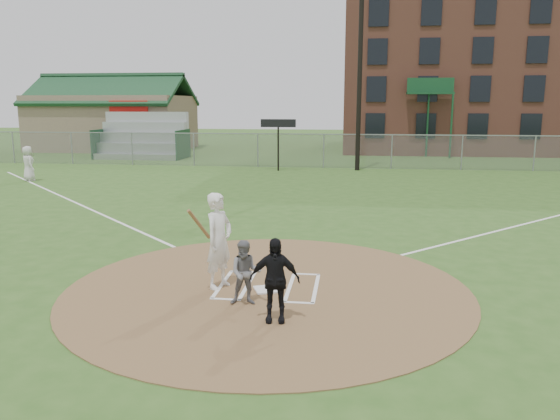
# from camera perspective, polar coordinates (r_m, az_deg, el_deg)

# --- Properties ---
(ground) EXTENTS (140.00, 140.00, 0.00)m
(ground) POSITION_cam_1_polar(r_m,az_deg,el_deg) (11.51, -1.32, -8.29)
(ground) COLOR #31571E
(ground) RESTS_ON ground
(dirt_circle) EXTENTS (8.40, 8.40, 0.02)m
(dirt_circle) POSITION_cam_1_polar(r_m,az_deg,el_deg) (11.50, -1.32, -8.24)
(dirt_circle) COLOR brown
(dirt_circle) RESTS_ON ground
(home_plate) EXTENTS (0.63, 0.63, 0.03)m
(home_plate) POSITION_cam_1_polar(r_m,az_deg,el_deg) (11.40, -1.39, -8.29)
(home_plate) COLOR white
(home_plate) RESTS_ON dirt_circle
(foul_line_third) EXTENTS (17.04, 17.04, 0.01)m
(foul_line_third) POSITION_cam_1_polar(r_m,az_deg,el_deg) (22.75, -20.61, 0.74)
(foul_line_third) COLOR white
(foul_line_third) RESTS_ON ground
(catcher) EXTENTS (0.67, 0.56, 1.26)m
(catcher) POSITION_cam_1_polar(r_m,az_deg,el_deg) (10.47, -3.61, -6.55)
(catcher) COLOR slate
(catcher) RESTS_ON dirt_circle
(umpire) EXTENTS (0.91, 0.43, 1.52)m
(umpire) POSITION_cam_1_polar(r_m,az_deg,el_deg) (9.63, -0.58, -7.31)
(umpire) COLOR black
(umpire) RESTS_ON dirt_circle
(ondeck_player) EXTENTS (1.00, 0.97, 1.73)m
(ondeck_player) POSITION_cam_1_polar(r_m,az_deg,el_deg) (29.91, -24.82, 4.42)
(ondeck_player) COLOR silver
(ondeck_player) RESTS_ON ground
(batters_boxes) EXTENTS (2.08, 1.88, 0.01)m
(batters_boxes) POSITION_cam_1_polar(r_m,az_deg,el_deg) (11.64, -1.20, -7.93)
(batters_boxes) COLOR white
(batters_boxes) RESTS_ON dirt_circle
(batter_at_plate) EXTENTS (0.85, 1.11, 2.00)m
(batter_at_plate) POSITION_cam_1_polar(r_m,az_deg,el_deg) (11.37, -6.41, -3.19)
(batter_at_plate) COLOR white
(batter_at_plate) RESTS_ON dirt_circle
(outfield_fence) EXTENTS (56.08, 0.08, 2.03)m
(outfield_fence) POSITION_cam_1_polar(r_m,az_deg,el_deg) (32.89, 4.59, 6.19)
(outfield_fence) COLOR slate
(outfield_fence) RESTS_ON ground
(bleachers) EXTENTS (6.08, 3.20, 3.20)m
(bleachers) POSITION_cam_1_polar(r_m,az_deg,el_deg) (39.80, -14.27, 7.57)
(bleachers) COLOR #B7BABF
(bleachers) RESTS_ON ground
(clubhouse) EXTENTS (12.20, 8.71, 6.23)m
(clubhouse) POSITION_cam_1_polar(r_m,az_deg,el_deg) (47.96, -16.92, 8.94)
(clubhouse) COLOR #8C755F
(clubhouse) RESTS_ON ground
(brick_warehouse) EXTENTS (30.00, 17.17, 15.00)m
(brick_warehouse) POSITION_cam_1_polar(r_m,az_deg,el_deg) (50.88, 24.65, 14.29)
(brick_warehouse) COLOR #92503F
(brick_warehouse) RESTS_ON ground
(light_pole) EXTENTS (1.20, 0.30, 12.22)m
(light_pole) POSITION_cam_1_polar(r_m,az_deg,el_deg) (31.85, 8.39, 16.03)
(light_pole) COLOR black
(light_pole) RESTS_ON ground
(scoreboard_sign) EXTENTS (2.00, 0.10, 2.93)m
(scoreboard_sign) POSITION_cam_1_polar(r_m,az_deg,el_deg) (31.24, -0.19, 8.49)
(scoreboard_sign) COLOR black
(scoreboard_sign) RESTS_ON ground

